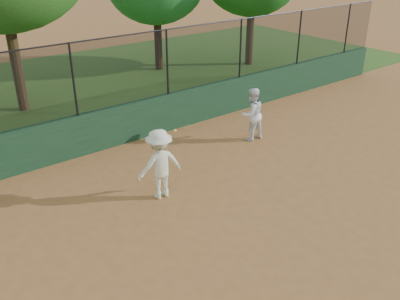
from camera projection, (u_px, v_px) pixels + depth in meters
ground at (237, 254)px, 8.76m from camera, size 80.00×80.00×0.00m
back_wall at (97, 131)px, 12.77m from camera, size 26.00×0.20×1.20m
grass_strip at (29, 97)px, 17.29m from camera, size 36.00×12.00×0.01m
player_second at (252, 114)px, 13.39m from camera, size 0.84×0.68×1.62m
player_main at (160, 164)px, 10.35m from camera, size 1.17×0.76×1.73m
fence_assembly at (90, 76)px, 12.04m from camera, size 26.00×0.06×2.00m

